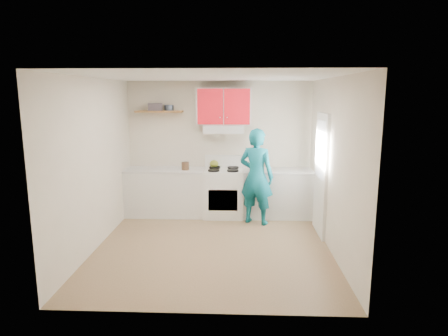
{
  "coord_description": "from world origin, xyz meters",
  "views": [
    {
      "loc": [
        0.41,
        -5.75,
        2.36
      ],
      "look_at": [
        0.15,
        0.55,
        1.15
      ],
      "focal_mm": 31.21,
      "sensor_mm": 36.0,
      "label": 1
    }
  ],
  "objects_px": {
    "crock": "(185,167)",
    "person": "(256,177)",
    "kettle": "(214,164)",
    "stove": "(224,193)",
    "tin": "(169,108)"
  },
  "relations": [
    {
      "from": "stove",
      "to": "person",
      "type": "bearing_deg",
      "value": -33.76
    },
    {
      "from": "kettle",
      "to": "person",
      "type": "distance_m",
      "value": 1.03
    },
    {
      "from": "crock",
      "to": "person",
      "type": "bearing_deg",
      "value": -14.77
    },
    {
      "from": "stove",
      "to": "person",
      "type": "height_order",
      "value": "person"
    },
    {
      "from": "tin",
      "to": "kettle",
      "type": "height_order",
      "value": "tin"
    },
    {
      "from": "person",
      "to": "crock",
      "type": "bearing_deg",
      "value": 8.07
    },
    {
      "from": "crock",
      "to": "person",
      "type": "xyz_separation_m",
      "value": [
        1.35,
        -0.35,
        -0.11
      ]
    },
    {
      "from": "kettle",
      "to": "crock",
      "type": "bearing_deg",
      "value": -141.47
    },
    {
      "from": "kettle",
      "to": "crock",
      "type": "height_order",
      "value": "crock"
    },
    {
      "from": "stove",
      "to": "kettle",
      "type": "distance_m",
      "value": 0.61
    },
    {
      "from": "stove",
      "to": "crock",
      "type": "bearing_deg",
      "value": -175.72
    },
    {
      "from": "kettle",
      "to": "stove",
      "type": "bearing_deg",
      "value": -34.69
    },
    {
      "from": "stove",
      "to": "crock",
      "type": "distance_m",
      "value": 0.9
    },
    {
      "from": "stove",
      "to": "tin",
      "type": "bearing_deg",
      "value": 169.89
    },
    {
      "from": "tin",
      "to": "person",
      "type": "xyz_separation_m",
      "value": [
        1.67,
        -0.6,
        -1.21
      ]
    }
  ]
}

